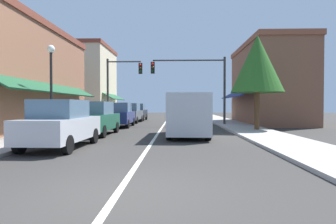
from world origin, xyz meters
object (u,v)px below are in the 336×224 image
object	(u,v)px
parked_car_third_left	(120,115)
parked_car_far_left	(130,113)
parked_car_distant_left	(137,112)
street_lamp_left_near	(51,75)
traffic_signal_mast_arm	(198,78)
tree_right_near	(257,64)
parked_car_nearest_left	(61,124)
parked_car_second_left	(95,118)
van_in_lane	(188,114)
traffic_signal_left_corner	(119,81)

from	to	relation	value
parked_car_third_left	parked_car_far_left	bearing A→B (deg)	89.77
parked_car_third_left	parked_car_distant_left	bearing A→B (deg)	89.21
street_lamp_left_near	parked_car_third_left	bearing A→B (deg)	76.69
traffic_signal_mast_arm	tree_right_near	xyz separation A→B (m)	(3.22, -5.09, 0.33)
parked_car_distant_left	parked_car_nearest_left	bearing A→B (deg)	-89.45
parked_car_second_left	van_in_lane	xyz separation A→B (m)	(4.89, -0.47, 0.27)
parked_car_second_left	tree_right_near	size ratio (longest dim) A/B	0.71
parked_car_distant_left	tree_right_near	size ratio (longest dim) A/B	0.71
street_lamp_left_near	parked_car_far_left	bearing A→B (deg)	82.32
parked_car_nearest_left	parked_car_far_left	distance (m)	15.45
parked_car_third_left	traffic_signal_mast_arm	world-z (taller)	traffic_signal_mast_arm
parked_car_second_left	street_lamp_left_near	distance (m)	3.14
parked_car_nearest_left	van_in_lane	world-z (taller)	van_in_lane
parked_car_second_left	parked_car_distant_left	bearing A→B (deg)	90.66
street_lamp_left_near	parked_car_nearest_left	bearing A→B (deg)	-60.51
parked_car_far_left	traffic_signal_mast_arm	world-z (taller)	traffic_signal_mast_arm
parked_car_nearest_left	traffic_signal_mast_arm	distance (m)	13.78
traffic_signal_mast_arm	parked_car_third_left	bearing A→B (deg)	-162.60
parked_car_distant_left	street_lamp_left_near	distance (m)	16.89
parked_car_far_left	traffic_signal_mast_arm	bearing A→B (deg)	-28.02
parked_car_second_left	tree_right_near	world-z (taller)	tree_right_near
tree_right_near	parked_car_nearest_left	bearing A→B (deg)	-142.29
parked_car_third_left	parked_car_distant_left	xyz separation A→B (m)	(-0.01, 9.30, 0.00)
parked_car_second_left	parked_car_distant_left	size ratio (longest dim) A/B	1.00
traffic_signal_left_corner	tree_right_near	bearing A→B (deg)	-34.09
parked_car_third_left	tree_right_near	size ratio (longest dim) A/B	0.71
parked_car_second_left	traffic_signal_left_corner	bearing A→B (deg)	94.61
parked_car_nearest_left	street_lamp_left_near	world-z (taller)	street_lamp_left_near
parked_car_third_left	street_lamp_left_near	world-z (taller)	street_lamp_left_near
parked_car_distant_left	traffic_signal_left_corner	xyz separation A→B (m)	(-0.67, -6.01, 2.76)
parked_car_far_left	street_lamp_left_near	xyz separation A→B (m)	(-1.69, -12.51, 2.12)
street_lamp_left_near	van_in_lane	bearing A→B (deg)	10.47
van_in_lane	traffic_signal_left_corner	size ratio (longest dim) A/B	0.95
van_in_lane	parked_car_third_left	bearing A→B (deg)	128.79
parked_car_nearest_left	parked_car_second_left	size ratio (longest dim) A/B	1.00
parked_car_far_left	parked_car_third_left	bearing A→B (deg)	-87.83
tree_right_near	street_lamp_left_near	bearing A→B (deg)	-159.14
traffic_signal_left_corner	tree_right_near	world-z (taller)	tree_right_near
parked_car_distant_left	van_in_lane	xyz separation A→B (m)	(4.75, -15.47, 0.27)
parked_car_distant_left	traffic_signal_left_corner	distance (m)	6.64
parked_car_nearest_left	tree_right_near	xyz separation A→B (m)	(9.10, 7.04, 3.19)
parked_car_far_left	traffic_signal_left_corner	xyz separation A→B (m)	(-0.63, -1.84, 2.76)
tree_right_near	traffic_signal_mast_arm	bearing A→B (deg)	122.30
street_lamp_left_near	parked_car_distant_left	bearing A→B (deg)	84.07
parked_car_nearest_left	traffic_signal_left_corner	xyz separation A→B (m)	(-0.60, 13.60, 2.76)
traffic_signal_mast_arm	tree_right_near	distance (m)	6.03
van_in_lane	tree_right_near	xyz separation A→B (m)	(4.27, 2.90, 2.92)
parked_car_far_left	traffic_signal_left_corner	size ratio (longest dim) A/B	0.75
parked_car_second_left	parked_car_far_left	size ratio (longest dim) A/B	1.00
parked_car_distant_left	street_lamp_left_near	bearing A→B (deg)	-95.18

